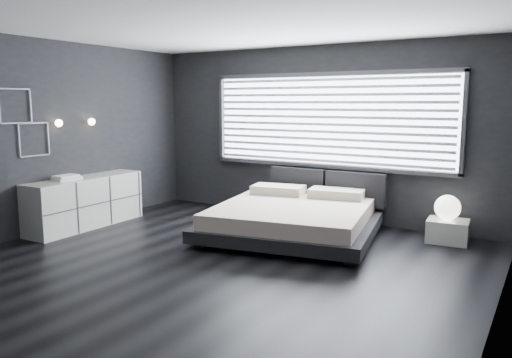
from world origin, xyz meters
The scene contains 12 objects.
room centered at (0.00, 0.00, 1.40)m, with size 6.04×6.00×2.80m.
window centered at (0.20, 2.70, 1.61)m, with size 4.14×0.09×1.52m.
headboard centered at (0.23, 2.64, 0.57)m, with size 1.96×0.16×0.52m.
sconce_near centered at (-2.88, 0.05, 1.60)m, with size 0.18×0.11×0.11m.
sconce_far centered at (-2.88, 0.65, 1.60)m, with size 0.18×0.11×0.11m.
wall_art_upper centered at (-2.98, -0.55, 1.85)m, with size 0.01×0.48×0.48m.
wall_art_lower centered at (-2.98, -0.30, 1.38)m, with size 0.01×0.48×0.48m.
bed centered at (0.22, 1.48, 0.28)m, with size 2.65×2.56×0.59m.
nightstand centered at (2.17, 2.34, 0.16)m, with size 0.53×0.44×0.31m, color beige.
orb_lamp centered at (2.15, 2.33, 0.48)m, with size 0.34×0.34×0.34m, color white.
dresser centered at (-2.78, 0.36, 0.38)m, with size 0.59×1.94×0.77m.
book_stack centered at (-2.78, 0.05, 0.80)m, with size 0.32×0.39×0.07m.
Camera 1 is at (3.37, -4.70, 1.91)m, focal length 35.00 mm.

